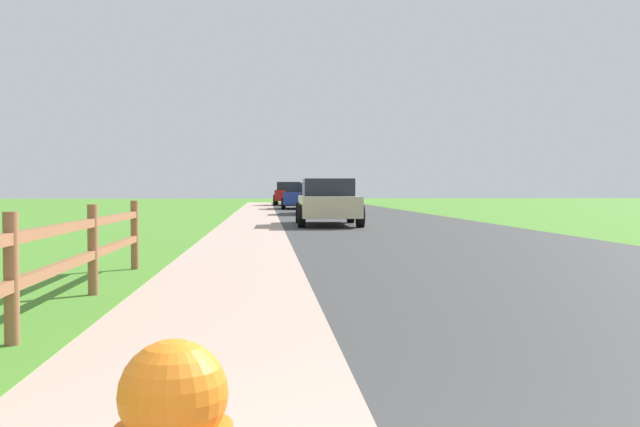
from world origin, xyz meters
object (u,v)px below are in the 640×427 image
Objects in this scene: parked_suv_beige at (328,202)px; parked_car_red at (289,194)px; parked_car_black at (320,197)px; parked_car_blue at (300,196)px.

parked_car_red reaches higher than parked_suv_beige.
parked_car_black reaches higher than parked_car_blue.
parked_car_red is (-0.33, 9.17, 0.09)m from parked_car_blue.
parked_car_red is at bearing 92.08° from parked_car_blue.
parked_car_blue is at bearing 93.20° from parked_car_black.
parked_car_black is at bearing -87.37° from parked_car_red.
parked_car_red reaches higher than parked_car_blue.
parked_car_black is 8.74m from parked_car_blue.
parked_suv_beige is at bearing -90.17° from parked_car_blue.
parked_car_red reaches higher than parked_car_black.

